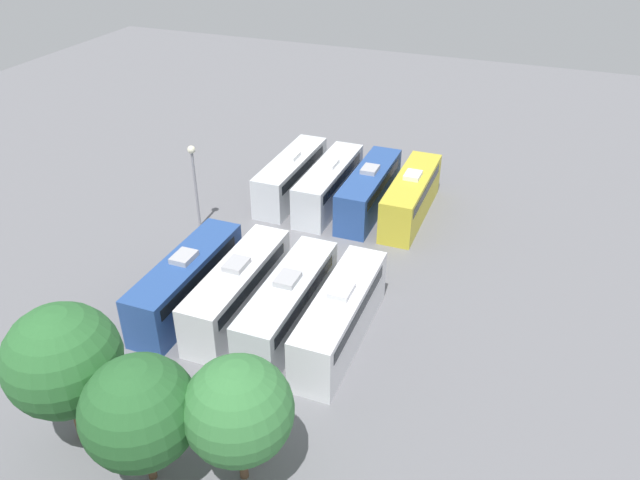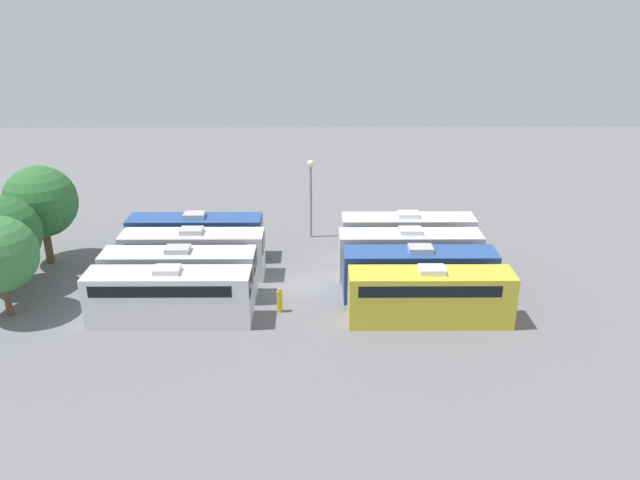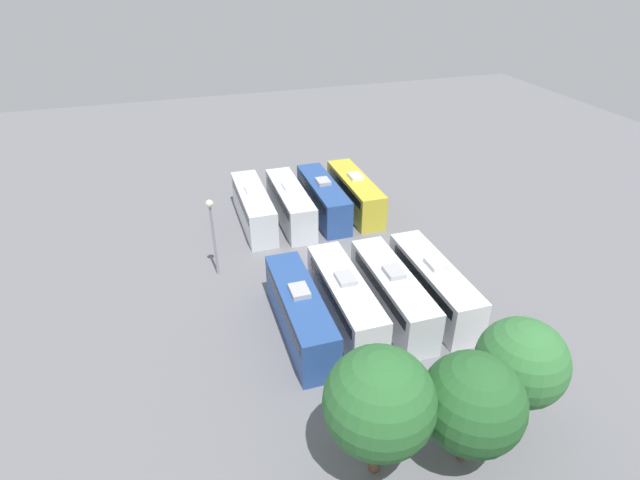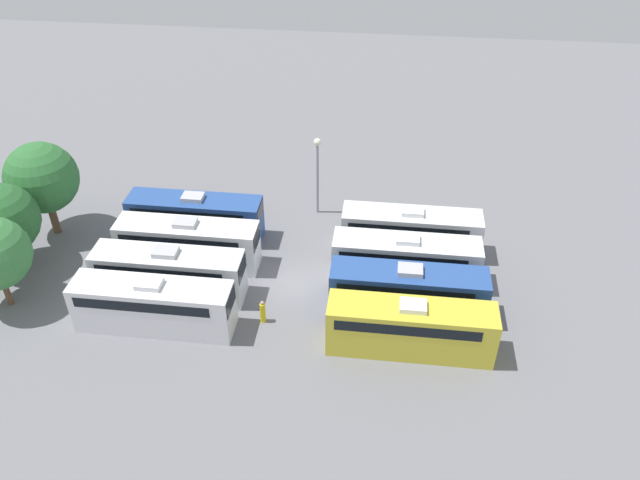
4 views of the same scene
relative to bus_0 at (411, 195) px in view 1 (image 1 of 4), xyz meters
The scene contains 14 objects.
ground_plane 9.81m from the bus_0, 57.50° to the left, with size 113.02×113.02×0.00m, color slate.
bus_0 is the anchor object (origin of this frame).
bus_1 3.41m from the bus_0, ahead, with size 2.52×10.25×3.75m.
bus_2 6.79m from the bus_0, ahead, with size 2.52×10.25×3.75m.
bus_3 10.28m from the bus_0, ahead, with size 2.52×10.25×3.75m.
bus_4 16.30m from the bus_0, 89.67° to the left, with size 2.52×10.25×3.75m.
bus_5 16.68m from the bus_0, 78.26° to the left, with size 2.52×10.25×3.75m.
bus_6 17.46m from the bus_0, 66.78° to the left, with size 2.52×10.25×3.75m.
bus_7 19.41m from the bus_0, 58.05° to the left, with size 2.52×10.25×3.75m.
worker_person 9.64m from the bus_0, 81.85° to the left, with size 0.36×0.36×1.71m.
light_pole 16.82m from the bus_0, 27.00° to the left, with size 0.60×0.60×6.72m.
tree_0 27.04m from the bus_0, 87.87° to the left, with size 4.86×4.86×6.69m.
tree_1 28.99m from the bus_0, 80.20° to the left, with size 5.12×5.12×6.74m.
tree_2 29.39m from the bus_0, 71.07° to the left, with size 5.38×5.38×7.62m.
Camera 1 is at (-14.26, 35.18, 24.28)m, focal length 35.00 mm.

